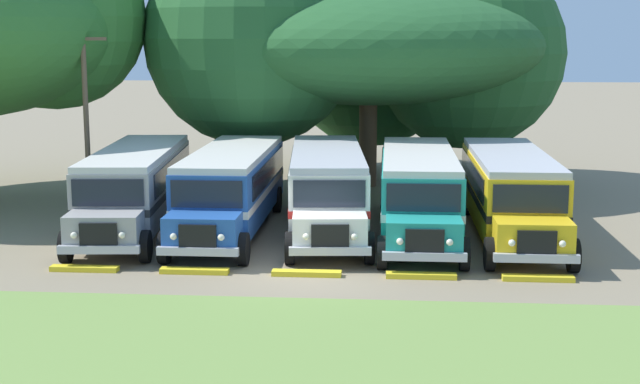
{
  "coord_description": "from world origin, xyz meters",
  "views": [
    {
      "loc": [
        2.36,
        -24.97,
        6.79
      ],
      "look_at": [
        0.0,
        4.46,
        1.6
      ],
      "focal_mm": 50.05,
      "sensor_mm": 36.0,
      "label": 1
    }
  ],
  "objects_px": {
    "parked_bus_slot_0": "(136,185)",
    "parked_bus_slot_1": "(231,186)",
    "broad_shade_tree": "(364,49)",
    "parked_bus_slot_2": "(327,186)",
    "parked_bus_slot_3": "(419,189)",
    "parked_bus_slot_4": "(510,190)",
    "utility_pole": "(86,114)"
  },
  "relations": [
    {
      "from": "parked_bus_slot_1",
      "to": "parked_bus_slot_4",
      "type": "height_order",
      "value": "same"
    },
    {
      "from": "utility_pole",
      "to": "parked_bus_slot_3",
      "type": "bearing_deg",
      "value": -10.38
    },
    {
      "from": "parked_bus_slot_3",
      "to": "broad_shade_tree",
      "type": "bearing_deg",
      "value": -168.43
    },
    {
      "from": "parked_bus_slot_0",
      "to": "parked_bus_slot_1",
      "type": "relative_size",
      "value": 1.01
    },
    {
      "from": "parked_bus_slot_0",
      "to": "parked_bus_slot_4",
      "type": "height_order",
      "value": "same"
    },
    {
      "from": "parked_bus_slot_4",
      "to": "parked_bus_slot_2",
      "type": "bearing_deg",
      "value": -93.41
    },
    {
      "from": "parked_bus_slot_3",
      "to": "parked_bus_slot_4",
      "type": "bearing_deg",
      "value": 91.02
    },
    {
      "from": "parked_bus_slot_1",
      "to": "parked_bus_slot_2",
      "type": "distance_m",
      "value": 3.37
    },
    {
      "from": "utility_pole",
      "to": "parked_bus_slot_1",
      "type": "bearing_deg",
      "value": -20.36
    },
    {
      "from": "parked_bus_slot_3",
      "to": "parked_bus_slot_1",
      "type": "bearing_deg",
      "value": -90.98
    },
    {
      "from": "parked_bus_slot_2",
      "to": "utility_pole",
      "type": "relative_size",
      "value": 1.51
    },
    {
      "from": "parked_bus_slot_1",
      "to": "utility_pole",
      "type": "bearing_deg",
      "value": -110.63
    },
    {
      "from": "parked_bus_slot_0",
      "to": "parked_bus_slot_1",
      "type": "xyz_separation_m",
      "value": [
        3.43,
        0.03,
        0.0
      ]
    },
    {
      "from": "parked_bus_slot_2",
      "to": "broad_shade_tree",
      "type": "bearing_deg",
      "value": 169.9
    },
    {
      "from": "parked_bus_slot_4",
      "to": "broad_shade_tree",
      "type": "bearing_deg",
      "value": -153.76
    },
    {
      "from": "parked_bus_slot_1",
      "to": "broad_shade_tree",
      "type": "relative_size",
      "value": 0.58
    },
    {
      "from": "parked_bus_slot_3",
      "to": "utility_pole",
      "type": "relative_size",
      "value": 1.49
    },
    {
      "from": "parked_bus_slot_0",
      "to": "parked_bus_slot_3",
      "type": "bearing_deg",
      "value": 84.46
    },
    {
      "from": "parked_bus_slot_0",
      "to": "utility_pole",
      "type": "bearing_deg",
      "value": -137.17
    },
    {
      "from": "parked_bus_slot_0",
      "to": "parked_bus_slot_3",
      "type": "xyz_separation_m",
      "value": [
        9.98,
        -0.06,
        0.0
      ]
    },
    {
      "from": "parked_bus_slot_2",
      "to": "parked_bus_slot_3",
      "type": "xyz_separation_m",
      "value": [
        3.2,
        -0.42,
        0.0
      ]
    },
    {
      "from": "parked_bus_slot_0",
      "to": "utility_pole",
      "type": "distance_m",
      "value": 4.04
    },
    {
      "from": "parked_bus_slot_3",
      "to": "parked_bus_slot_4",
      "type": "xyz_separation_m",
      "value": [
        3.13,
        0.06,
        0.0
      ]
    },
    {
      "from": "parked_bus_slot_0",
      "to": "parked_bus_slot_2",
      "type": "relative_size",
      "value": 1.0
    },
    {
      "from": "parked_bus_slot_1",
      "to": "parked_bus_slot_2",
      "type": "height_order",
      "value": "same"
    },
    {
      "from": "parked_bus_slot_0",
      "to": "broad_shade_tree",
      "type": "height_order",
      "value": "broad_shade_tree"
    },
    {
      "from": "parked_bus_slot_1",
      "to": "parked_bus_slot_2",
      "type": "xyz_separation_m",
      "value": [
        3.35,
        0.33,
        0.0
      ]
    },
    {
      "from": "parked_bus_slot_1",
      "to": "parked_bus_slot_2",
      "type": "relative_size",
      "value": 0.99
    },
    {
      "from": "parked_bus_slot_1",
      "to": "parked_bus_slot_4",
      "type": "xyz_separation_m",
      "value": [
        9.68,
        -0.03,
        0.0
      ]
    },
    {
      "from": "parked_bus_slot_2",
      "to": "utility_pole",
      "type": "bearing_deg",
      "value": -106.41
    },
    {
      "from": "parked_bus_slot_3",
      "to": "broad_shade_tree",
      "type": "relative_size",
      "value": 0.58
    },
    {
      "from": "broad_shade_tree",
      "to": "parked_bus_slot_4",
      "type": "bearing_deg",
      "value": -63.54
    }
  ]
}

